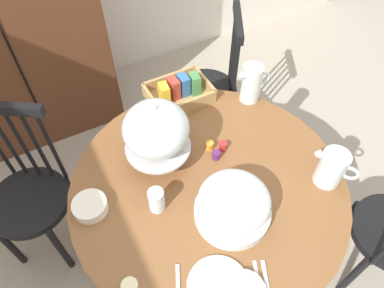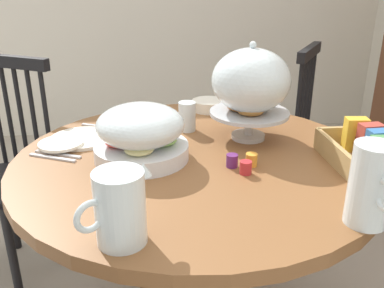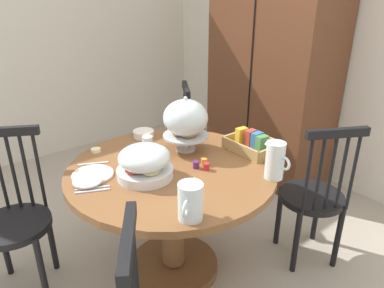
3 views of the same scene
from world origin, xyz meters
The scene contains 19 objects.
dining_table centered at (-0.14, -0.02, 0.52)m, with size 1.18×1.18×0.74m.
windsor_chair_by_cabinet centered at (-0.88, 0.49, 0.45)m, with size 0.46×0.46×0.97m.
windsor_chair_facing_door centered at (-0.60, -0.78, 0.45)m, with size 0.45×0.45×0.97m.
pastry_stand_with_dome centered at (-0.28, 0.19, 0.94)m, with size 0.28×0.28×0.34m.
fruit_platter_covered centered at (-0.14, -0.19, 0.83)m, with size 0.30×0.30×0.18m.
orange_juice_pitcher centered at (0.30, 0.34, 0.83)m, with size 0.18×0.10×0.20m.
milk_pitcher centered at (0.31, -0.24, 0.82)m, with size 0.13×0.17×0.17m.
cereal_basket centered at (-0.02, 0.51, 0.78)m, with size 0.32×0.24×0.12m.
china_plate_large centered at (-0.33, -0.40, 0.75)m, with size 0.22×0.22×0.01m, color white.
china_plate_small centered at (-0.26, -0.46, 0.76)m, with size 0.15×0.15×0.01m, color white.
cereal_bowl centered at (-0.62, 0.10, 0.76)m, with size 0.14×0.14×0.04m, color white.
drinking_glass centered at (-0.38, -0.02, 0.80)m, with size 0.06×0.06×0.11m, color silver.
butter_dish centered at (-0.60, -0.26, 0.75)m, with size 0.06×0.06×0.02m, color beige.
jam_jar_strawberry centered at (0.01, 0.12, 0.76)m, with size 0.04×0.04×0.04m, color #B7282D.
jam_jar_apricot centered at (-0.05, 0.15, 0.76)m, with size 0.04×0.04×0.04m, color orange.
jam_jar_grape centered at (-0.05, 0.08, 0.76)m, with size 0.04×0.04×0.04m, color #5B2366.
table_knife centered at (-0.20, -0.46, 0.74)m, with size 0.17×0.01×0.01m, color silver.
dinner_fork centered at (-0.17, -0.48, 0.74)m, with size 0.17×0.01×0.01m, color silver.
soup_spoon centered at (-0.45, -0.34, 0.74)m, with size 0.17×0.01×0.01m, color silver.
Camera 2 is at (1.10, -0.17, 1.29)m, focal length 39.33 mm.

